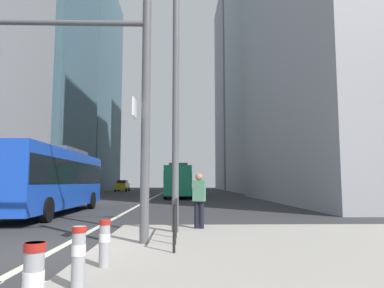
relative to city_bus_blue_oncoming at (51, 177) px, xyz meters
name	(u,v)px	position (x,y,z in m)	size (l,w,h in m)	color
ground_plane	(144,203)	(3.62, 10.14, -1.84)	(160.00, 160.00, 0.00)	#303033
median_island	(307,257)	(9.12, -10.86, -1.76)	(9.00, 10.00, 0.15)	gray
lane_centre_line	(154,197)	(3.62, 20.14, -1.83)	(0.20, 80.00, 0.01)	beige
office_tower_left_mid	(41,17)	(-12.38, 28.47, 21.86)	(11.68, 16.75, 47.39)	slate
office_tower_left_far	(86,87)	(-12.38, 51.69, 18.47)	(10.30, 22.46, 40.61)	slate
office_tower_right_mid	(269,39)	(20.62, 37.72, 22.97)	(11.55, 23.08, 49.62)	#9E9EA3
office_tower_right_far	(242,93)	(20.62, 63.49, 20.54)	(11.10, 18.88, 44.74)	gray
city_bus_blue_oncoming	(51,177)	(0.00, 0.00, 0.00)	(2.78, 11.57, 3.40)	blue
city_bus_red_receding	(179,180)	(6.29, 19.13, 0.00)	(2.81, 11.16, 3.40)	#198456
city_bus_red_distant	(177,181)	(5.88, 37.10, 0.00)	(2.92, 11.85, 3.40)	#198456
car_oncoming_mid	(122,186)	(-3.73, 44.93, -0.85)	(2.10, 4.48, 1.94)	gold
car_receding_near	(182,185)	(6.68, 48.18, -0.85)	(2.10, 4.38, 1.94)	#232838
traffic_signal_gantry	(65,79)	(3.71, -9.58, 2.27)	(5.96, 0.65, 6.00)	#515156
street_lamp_post	(176,61)	(6.38, -7.61, 3.45)	(5.50, 0.32, 8.00)	#56565B
bollard_front	(33,286)	(5.23, -14.86, -1.20)	(0.20, 0.20, 0.88)	#99999E
bollard_left	(79,254)	(5.18, -13.24, -1.22)	(0.20, 0.20, 0.83)	#99999E
bollard_right	(105,241)	(5.26, -11.96, -1.25)	(0.20, 0.20, 0.79)	#99999E
pedestrian_railing	(175,213)	(6.42, -9.25, -1.00)	(0.06, 3.09, 0.98)	black
pedestrian_waiting	(199,198)	(7.12, -6.88, -0.73)	(0.43, 0.33, 1.72)	black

